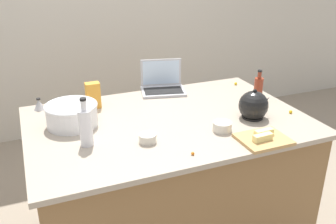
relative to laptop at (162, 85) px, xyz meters
The scene contains 20 objects.
wall_back 1.56m from the laptop, 95.78° to the left, with size 8.00×0.10×2.60m, color beige.
island_counter 0.71m from the laptop, 107.53° to the right, with size 1.67×1.09×0.90m.
laptop is the anchor object (origin of this frame).
mixing_bowl_large 0.78m from the laptop, 153.77° to the right, with size 0.30×0.30×0.13m.
bottle_vinegar 0.91m from the laptop, 137.24° to the right, with size 0.07×0.07×0.26m.
bottle_soy 0.68m from the laptop, 38.38° to the right, with size 0.06×0.06×0.22m.
kettle 0.74m from the laptop, 62.56° to the right, with size 0.21×0.18×0.20m.
cutting_board 0.96m from the laptop, 76.76° to the right, with size 0.26×0.22×0.02m, color tan.
butter_stick_left 0.98m from the laptop, 78.38° to the right, with size 0.11×0.04×0.04m, color #F4E58C.
butter_stick_right 0.94m from the laptop, 75.47° to the right, with size 0.11×0.04×0.04m, color #F4E58C.
ramekin_small 0.80m from the laptop, 117.04° to the right, with size 0.09×0.09×0.05m, color beige.
ramekin_medium 0.75m from the laptop, 84.27° to the right, with size 0.11×0.11×0.05m, color beige.
kitchen_timer 0.86m from the laptop, behind, with size 0.07×0.07×0.08m.
candy_bag 0.55m from the laptop, 166.63° to the right, with size 0.09×0.06×0.17m, color gold.
candy_0 0.91m from the laptop, 48.92° to the right, with size 0.02×0.02×0.02m, color yellow.
candy_1 0.80m from the laptop, 116.25° to the right, with size 0.02×0.02×0.02m, color green.
candy_2 0.95m from the laptop, 102.11° to the right, with size 0.02×0.02×0.02m, color orange.
candy_3 0.64m from the laptop, 150.50° to the right, with size 0.02×0.02×0.02m, color red.
candy_4 0.73m from the laptop, 85.03° to the right, with size 0.01×0.01×0.01m, color yellow.
candy_5 0.57m from the laptop, ahead, with size 0.02×0.02×0.02m, color yellow.
Camera 1 is at (-0.77, -1.90, 1.84)m, focal length 39.63 mm.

